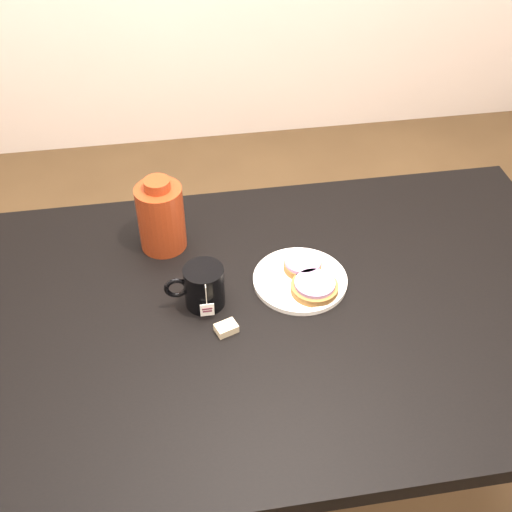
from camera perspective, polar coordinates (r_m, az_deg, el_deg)
name	(u,v)px	position (r m, az deg, el deg)	size (l,w,h in m)	color
ground_plane	(281,483)	(2.02, 2.23, -19.49)	(4.00, 4.00, 0.00)	brown
table	(288,332)	(1.47, 2.90, -6.77)	(1.40, 0.90, 0.75)	black
plate	(300,279)	(1.46, 3.94, -2.08)	(0.21, 0.21, 0.02)	white
bagel_back	(303,264)	(1.48, 4.17, -0.76)	(0.09, 0.09, 0.03)	brown
bagel_front	(315,287)	(1.43, 5.22, -2.74)	(0.13, 0.13, 0.03)	brown
mug	(203,286)	(1.39, -4.72, -2.70)	(0.13, 0.09, 0.10)	black
teabag_pouch	(226,328)	(1.36, -2.65, -6.43)	(0.04, 0.03, 0.02)	#C6B793
bagel_package	(161,216)	(1.52, -8.44, 3.49)	(0.13, 0.13, 0.19)	#601B0C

